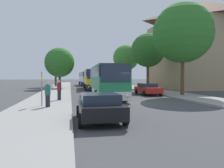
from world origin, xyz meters
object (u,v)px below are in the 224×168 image
bus_middle (92,79)px  tree_left_far (60,63)px  bus_rear (86,78)px  parked_car_right_far (117,84)px  bus_front (106,81)px  pedestrian_waiting_near (48,94)px  tree_right_far (126,58)px  tree_right_mid (148,50)px  tree_left_near (56,63)px  bus_stop_sign (42,85)px  pedestrian_waiting_far (59,90)px  tree_right_near (183,33)px  parked_car_right_near (148,89)px  parked_car_left_curb (100,106)px

bus_middle → tree_left_far: tree_left_far is taller
bus_rear → parked_car_right_far: (5.01, -13.19, -0.99)m
bus_front → bus_middle: (0.13, 15.65, 0.04)m
pedestrian_waiting_near → tree_right_far: 32.93m
tree_right_mid → tree_left_near: bearing=133.2°
parked_car_right_far → tree_right_mid: bearing=108.5°
parked_car_right_far → tree_left_far: tree_left_far is taller
bus_stop_sign → pedestrian_waiting_far: 3.78m
parked_car_right_far → pedestrian_waiting_far: size_ratio=2.53×
pedestrian_waiting_far → tree_right_far: size_ratio=0.20×
parked_car_right_far → tree_right_near: size_ratio=0.43×
parked_car_right_near → tree_left_near: size_ratio=0.64×
tree_right_near → tree_right_mid: tree_right_near is taller
bus_middle → bus_rear: bearing=92.0°
bus_stop_sign → pedestrian_waiting_far: bearing=74.5°
pedestrian_waiting_near → tree_left_far: bearing=122.0°
tree_right_mid → parked_car_right_near: bearing=-110.3°
pedestrian_waiting_near → tree_left_far: tree_left_far is taller
bus_middle → parked_car_left_curb: size_ratio=2.99×
parked_car_right_near → bus_stop_sign: 13.98m
bus_middle → tree_right_far: size_ratio=1.36×
bus_front → tree_right_near: size_ratio=1.14×
parked_car_right_near → tree_right_far: tree_right_far is taller
parked_car_left_curb → bus_stop_sign: bearing=122.7°
tree_left_far → tree_right_far: tree_right_far is taller
bus_stop_sign → tree_left_far: 24.35m
bus_middle → bus_stop_sign: size_ratio=5.09×
bus_front → pedestrian_waiting_near: 8.74m
pedestrian_waiting_near → tree_right_mid: (13.04, 16.44, 5.13)m
bus_middle → parked_car_left_curb: 27.43m
bus_middle → bus_stop_sign: 22.84m
parked_car_left_curb → tree_left_far: (-3.19, 29.34, 3.92)m
bus_front → tree_left_far: 18.73m
bus_stop_sign → pedestrian_waiting_near: 0.97m
parked_car_left_curb → tree_left_far: tree_left_far is taller
pedestrian_waiting_far → parked_car_right_near: bearing=-157.5°
bus_front → parked_car_left_curb: 11.91m
tree_left_far → tree_right_far: size_ratio=0.82×
pedestrian_waiting_near → tree_right_near: size_ratio=0.16×
bus_rear → parked_car_left_curb: 42.87m
bus_middle → bus_rear: bus_middle is taller
bus_stop_sign → tree_right_near: size_ratio=0.23×
bus_rear → tree_right_mid: (7.83, -21.76, 4.37)m
parked_car_right_near → parked_car_right_far: bearing=-90.1°
parked_car_right_far → pedestrian_waiting_far: 22.97m
bus_rear → bus_stop_sign: (-5.67, -37.61, -0.16)m
bus_rear → tree_right_mid: size_ratio=1.40×
bus_front → pedestrian_waiting_near: (-5.09, -7.07, -0.74)m
tree_left_far → bus_middle: bearing=-20.1°
pedestrian_waiting_near → tree_left_near: 32.20m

